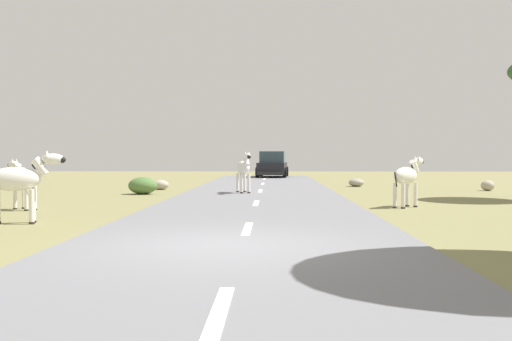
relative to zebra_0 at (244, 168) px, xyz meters
The scene contains 12 objects.
ground_plane 12.85m from the zebra_0, 88.53° to the right, with size 90.00×90.00×0.00m, color olive.
road 12.86m from the zebra_0, 87.25° to the right, with size 6.00×64.00×0.05m, color slate.
lane_markings 13.85m from the zebra_0, 87.45° to the right, with size 0.16×56.00×0.01m.
zebra_0 is the anchor object (origin of this frame).
zebra_1 8.68m from the zebra_0, 131.59° to the right, with size 1.27×1.10×1.41m.
zebra_2 7.42m from the zebra_0, 47.76° to the right, with size 1.25×1.30×1.51m.
zebra_3 10.66m from the zebra_0, 114.52° to the right, with size 1.66×0.77×1.61m.
car_0 16.83m from the zebra_0, 86.16° to the left, with size 2.26×4.46×1.74m.
bush_1 3.97m from the zebra_0, behind, with size 1.11×1.00×0.67m, color #4C7038.
rock_0 4.78m from the zebra_0, 143.50° to the left, with size 0.70×0.60×0.43m, color #A89E8C.
rock_2 10.59m from the zebra_0, 13.39° to the left, with size 0.56×0.49×0.44m, color #A89E8C.
rock_4 7.70m from the zebra_0, 47.47° to the left, with size 0.73×0.80×0.39m, color gray.
Camera 1 is at (0.77, -9.11, 1.49)m, focal length 39.82 mm.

